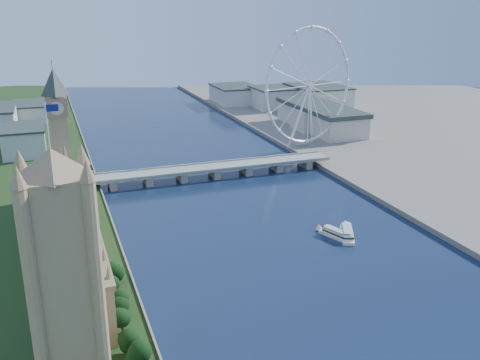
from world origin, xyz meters
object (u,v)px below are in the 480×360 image
london_eye (309,86)px  tour_boat_far (347,237)px  victoria_tower (63,264)px  tour_boat_near (336,237)px

london_eye → tour_boat_far: (-76.49, -210.54, -67.52)m
victoria_tower → tour_boat_far: (178.49, 89.54, -54.49)m
victoria_tower → london_eye: size_ratio=0.90×
tour_boat_near → tour_boat_far: (7.32, -2.02, 0.00)m
london_eye → tour_boat_near: london_eye is taller
tour_boat_near → tour_boat_far: tour_boat_far is taller
tour_boat_near → london_eye: bearing=48.3°
victoria_tower → tour_boat_near: 201.61m
tour_boat_near → tour_boat_far: size_ratio=0.91×
victoria_tower → tour_boat_far: victoria_tower is taller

